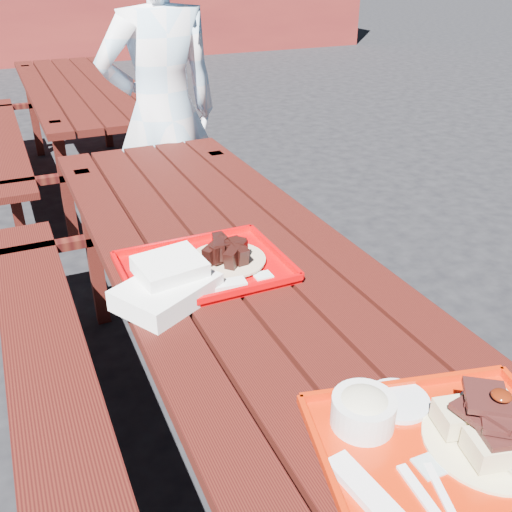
% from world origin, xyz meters
% --- Properties ---
extents(ground, '(60.00, 60.00, 0.00)m').
position_xyz_m(ground, '(0.00, 0.00, 0.00)').
color(ground, black).
rests_on(ground, ground).
extents(picnic_table_near, '(1.41, 2.40, 0.75)m').
position_xyz_m(picnic_table_near, '(-0.00, 0.00, 0.56)').
color(picnic_table_near, '#39100B').
rests_on(picnic_table_near, ground).
extents(picnic_table_far, '(1.41, 2.40, 0.75)m').
position_xyz_m(picnic_table_far, '(-0.00, 2.80, 0.56)').
color(picnic_table_far, '#39100B').
rests_on(picnic_table_far, ground).
extents(near_tray, '(0.52, 0.45, 0.14)m').
position_xyz_m(near_tray, '(0.05, -0.85, 0.78)').
color(near_tray, '#BA1F04').
rests_on(near_tray, picnic_table_near).
extents(far_tray, '(0.46, 0.36, 0.08)m').
position_xyz_m(far_tray, '(-0.13, -0.06, 0.77)').
color(far_tray, '#CA0004').
rests_on(far_tray, picnic_table_near).
extents(white_cloth, '(0.30, 0.28, 0.10)m').
position_xyz_m(white_cloth, '(-0.25, -0.15, 0.79)').
color(white_cloth, white).
rests_on(white_cloth, picnic_table_near).
extents(person, '(0.65, 0.47, 1.69)m').
position_xyz_m(person, '(0.17, 1.35, 0.85)').
color(person, '#B8E2FF').
rests_on(person, ground).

